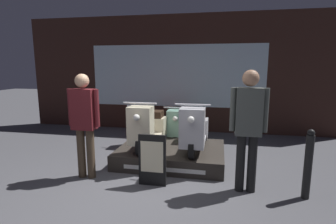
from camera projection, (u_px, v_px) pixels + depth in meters
name	position (u px, v px, depth m)	size (l,w,h in m)	color
ground_plane	(130.00, 195.00, 3.77)	(30.00, 30.00, 0.00)	#4C4C51
shop_wall_back	(176.00, 74.00, 7.28)	(8.76, 0.09, 3.20)	#331E19
display_platform	(171.00, 154.00, 5.06)	(1.99, 1.47, 0.28)	#2D2823
scooter_display_left	(148.00, 127.00, 5.03)	(0.58, 1.53, 0.93)	black
scooter_display_right	(195.00, 129.00, 4.86)	(0.58, 1.53, 0.93)	black
scooter_backrow_0	(146.00, 125.00, 6.50)	(0.58, 1.53, 0.93)	black
scooter_backrow_1	(180.00, 126.00, 6.34)	(0.58, 1.53, 0.93)	black
person_left_browsing	(84.00, 119.00, 4.20)	(0.53, 0.22, 1.71)	#473828
person_right_browsing	(248.00, 123.00, 3.71)	(0.52, 0.23, 1.78)	black
price_sign_board	(152.00, 160.00, 4.00)	(0.43, 0.04, 0.81)	black
street_bollard	(308.00, 165.00, 3.59)	(0.11, 0.11, 0.99)	black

